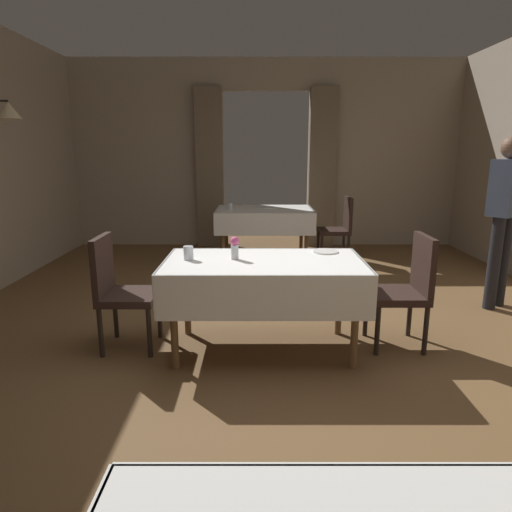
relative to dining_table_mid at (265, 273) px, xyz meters
The scene contains 13 objects.
ground 0.65m from the dining_table_mid, ahead, with size 10.08×10.08×0.00m, color brown.
wall_back 4.28m from the dining_table_mid, 88.61° to the left, with size 6.40×0.27×3.00m.
dining_table_mid is the anchor object (origin of this frame).
dining_table_far 3.12m from the dining_table_mid, 88.91° to the left, with size 1.40×0.97×0.75m.
chair_mid_right 1.18m from the dining_table_mid, ahead, with size 0.44×0.44×0.93m.
chair_mid_left 1.17m from the dining_table_mid, behind, with size 0.44×0.44×0.93m.
chair_far_right 3.24m from the dining_table_mid, 69.29° to the left, with size 0.44×0.44×0.93m.
flower_vase_mid 0.31m from the dining_table_mid, behind, with size 0.07×0.07×0.18m.
glass_mid_b 0.61m from the dining_table_mid, behind, with size 0.08×0.08×0.11m, color silver.
plate_mid_c 0.61m from the dining_table_mid, 28.64° to the left, with size 0.21×0.21×0.01m, color white.
plate_far_a 3.20m from the dining_table_mid, 88.14° to the left, with size 0.23×0.23×0.01m, color white.
glass_far_b 3.03m from the dining_table_mid, 98.17° to the left, with size 0.06×0.06×0.09m, color silver.
person_waiter_by_doorway 2.64m from the dining_table_mid, 23.13° to the left, with size 0.42×0.39×1.72m.
Camera 1 is at (-0.16, -3.42, 1.60)m, focal length 31.64 mm.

